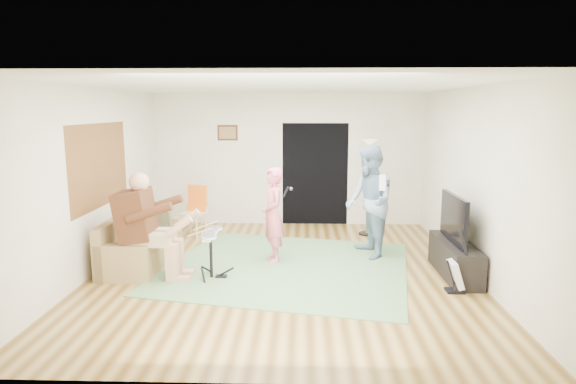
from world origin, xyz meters
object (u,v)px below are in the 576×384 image
at_px(sofa, 137,247).
at_px(torchiere_lamp, 369,170).
at_px(tv_cabinet, 455,259).
at_px(drum_kit, 211,257).
at_px(dining_chair, 194,218).
at_px(television, 454,218).
at_px(guitarist, 369,202).
at_px(guitar_spare, 456,274).
at_px(singer, 273,215).

bearing_deg(sofa, torchiere_lamp, 25.84).
bearing_deg(tv_cabinet, drum_kit, -176.37).
height_order(dining_chair, television, television).
xyz_separation_m(dining_chair, tv_cabinet, (4.27, -2.12, -0.09)).
distance_m(sofa, television, 4.79).
relative_size(drum_kit, television, 0.65).
bearing_deg(guitarist, television, 38.87).
distance_m(sofa, dining_chair, 1.76).
distance_m(drum_kit, guitar_spare, 3.35).
relative_size(sofa, dining_chair, 1.98).
xyz_separation_m(guitarist, television, (1.08, -0.87, -0.06)).
bearing_deg(torchiere_lamp, drum_kit, -135.43).
bearing_deg(guitarist, sofa, -95.50).
xyz_separation_m(sofa, guitar_spare, (4.60, -1.08, -0.01)).
relative_size(guitarist, television, 1.70).
xyz_separation_m(sofa, guitarist, (3.65, 0.44, 0.66)).
height_order(singer, torchiere_lamp, torchiere_lamp).
relative_size(drum_kit, dining_chair, 0.74).
relative_size(guitarist, torchiere_lamp, 1.00).
distance_m(guitarist, dining_chair, 3.43).
bearing_deg(dining_chair, sofa, -88.58).
height_order(sofa, dining_chair, dining_chair).
height_order(guitar_spare, dining_chair, dining_chair).
bearing_deg(dining_chair, tv_cabinet, -8.05).
relative_size(drum_kit, torchiere_lamp, 0.38).
bearing_deg(guitarist, singer, -91.57).
xyz_separation_m(singer, guitar_spare, (2.48, -1.23, -0.51)).
distance_m(dining_chair, television, 4.75).
distance_m(singer, television, 2.68).
height_order(guitarist, guitar_spare, guitarist).
relative_size(dining_chair, television, 0.89).
distance_m(guitar_spare, torchiere_lamp, 3.19).
distance_m(torchiere_lamp, dining_chair, 3.44).
distance_m(guitarist, torchiere_lamp, 1.46).
relative_size(guitar_spare, tv_cabinet, 0.60).
height_order(dining_chair, tv_cabinet, dining_chair).
bearing_deg(tv_cabinet, guitar_spare, -105.71).
bearing_deg(sofa, television, -5.17).
xyz_separation_m(guitarist, dining_chair, (-3.14, 1.25, -0.57)).
xyz_separation_m(guitar_spare, dining_chair, (-4.09, 2.76, 0.10)).
bearing_deg(singer, television, 60.03).
relative_size(torchiere_lamp, tv_cabinet, 1.30).
bearing_deg(sofa, guitar_spare, -13.18).
height_order(tv_cabinet, television, television).
bearing_deg(tv_cabinet, dining_chair, 153.66).
bearing_deg(singer, torchiere_lamp, 117.42).
distance_m(guitar_spare, dining_chair, 4.94).
height_order(guitarist, television, guitarist).
xyz_separation_m(sofa, television, (4.73, -0.43, 0.60)).
bearing_deg(drum_kit, dining_chair, 108.29).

